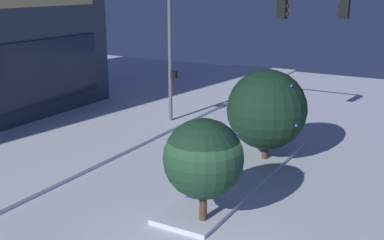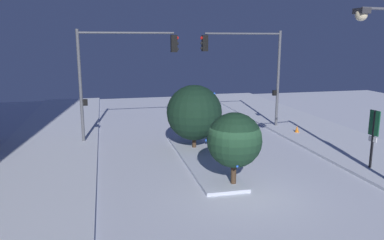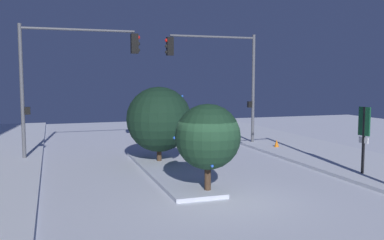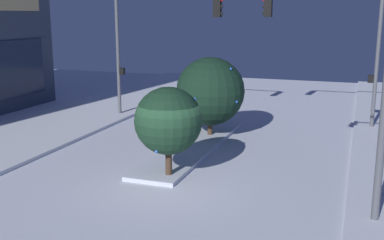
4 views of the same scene
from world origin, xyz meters
name	(u,v)px [view 2 (image 2 of 4)]	position (x,y,z in m)	size (l,w,h in m)	color
ground	(240,191)	(0.00, 0.00, 0.00)	(52.00, 52.00, 0.00)	silver
curb_strip_far	(19,210)	(0.00, 8.17, 0.07)	(52.00, 5.20, 0.14)	silver
median_strip	(200,158)	(4.25, 0.53, 0.07)	(9.00, 1.80, 0.14)	silver
traffic_light_corner_near_right	(250,62)	(10.09, -4.30, 4.50)	(0.32, 5.51, 6.50)	#565960
traffic_light_corner_far_right	(119,65)	(8.86, 4.19, 4.51)	(0.32, 5.79, 6.50)	#565960
parking_info_sign	(373,133)	(0.95, -6.68, 1.79)	(0.55, 0.13, 2.81)	black
decorated_tree_median	(194,113)	(6.08, 0.41, 2.07)	(3.03, 2.99, 3.56)	#473323
decorated_tree_left_of_median	(234,140)	(0.53, 0.10, 1.96)	(2.27, 2.24, 3.08)	#473323
construction_cone	(297,130)	(7.94, -6.78, 0.28)	(0.36, 0.36, 0.55)	orange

